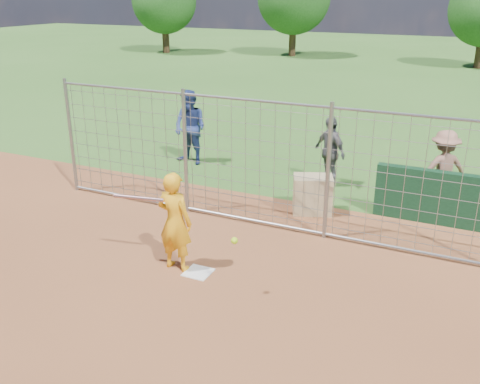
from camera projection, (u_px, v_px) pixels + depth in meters
The scene contains 11 objects.
ground at pixel (204, 268), 9.07m from camera, with size 100.00×100.00×0.00m, color #2D591E.
infield_dirt at pixel (86, 376), 6.53m from camera, with size 18.00×18.00×0.00m, color brown.
home_plate at pixel (198, 272), 8.90m from camera, with size 0.43×0.43×0.02m, color silver.
dugout_wall at pixel (442, 198), 10.56m from camera, with size 2.60×0.20×1.10m, color #11381E.
batter at pixel (175, 222), 8.76m from camera, with size 0.62×0.41×1.71m, color #F0A214.
bystander_a at pixel (190, 128), 14.12m from camera, with size 0.96×0.75×1.97m, color navy.
bystander_b at pixel (329, 152), 12.56m from camera, with size 0.99×0.41×1.68m, color #555459.
bystander_c at pixel (443, 169), 11.35m from camera, with size 1.09×0.63×1.69m, color #91614F.
equipment_bin at pixel (313, 195), 11.17m from camera, with size 0.80×0.55×0.80m, color tan.
equipment_in_play at pixel (160, 208), 8.43m from camera, with size 2.27×0.34×0.40m.
backstop_fence at pixel (252, 164), 10.31m from camera, with size 9.08×0.08×2.60m.
Camera 1 is at (3.97, -6.98, 4.45)m, focal length 40.00 mm.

